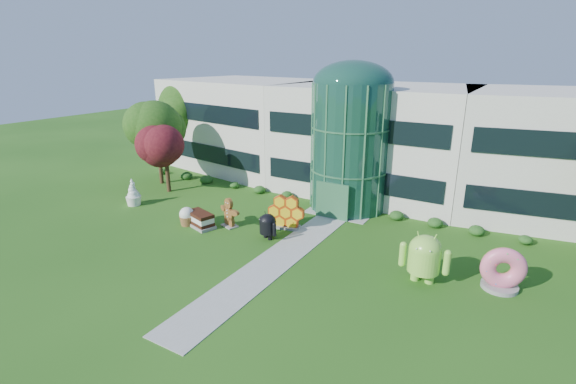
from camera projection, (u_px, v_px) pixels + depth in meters
The scene contains 14 objects.
ground at pixel (266, 268), 24.19m from camera, with size 140.00×140.00×0.00m, color #215114.
building at pixel (376, 138), 37.46m from camera, with size 46.00×15.00×9.30m, color beige, non-canonical shape.
atrium at pixel (350, 148), 32.47m from camera, with size 6.00×6.00×9.80m, color #194738.
walkway at pixel (284, 254), 25.82m from camera, with size 2.40×20.00×0.04m, color #9E9E93.
tree_red at pixel (166, 159), 36.88m from camera, with size 4.00×4.00×6.00m, color #3F0C14, non-canonical shape.
trees_backdrop at pixel (354, 154), 33.51m from camera, with size 52.00×8.00×8.40m, color #1E4B12, non-canonical shape.
android_green at pixel (425, 255), 22.30m from camera, with size 2.78×1.85×3.15m, color #92DE47, non-canonical shape.
android_black at pixel (268, 224), 27.77m from camera, with size 1.80×1.21×2.05m, color black, non-canonical shape.
donut at pixel (503, 268), 21.71m from camera, with size 2.31×1.11×2.41m, color #EE5A8C, non-canonical shape.
gingerbread at pixel (229, 212), 29.76m from camera, with size 2.35×0.90×2.17m, color brown, non-canonical shape.
ice_cream_sandwich at pixel (200, 219), 29.90m from camera, with size 2.44×1.22×1.09m, color black, non-canonical shape.
honeycomb at pixel (286, 213), 29.48m from camera, with size 2.81×1.00×2.21m, color yellow, non-canonical shape.
froyo at pixel (133, 192), 34.03m from camera, with size 1.31×1.31×2.24m, color white, non-canonical shape.
cupcake at pixel (187, 216), 30.11m from camera, with size 1.14×1.14×1.37m, color white, non-canonical shape.
Camera 1 is at (12.08, -17.96, 11.74)m, focal length 26.00 mm.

